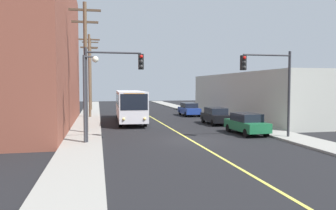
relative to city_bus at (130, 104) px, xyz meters
name	(u,v)px	position (x,y,z in m)	size (l,w,h in m)	color
ground_plane	(190,140)	(3.00, -12.30, -1.82)	(120.00, 120.00, 0.00)	black
sidewalk_left	(87,125)	(-4.25, -2.30, -1.74)	(2.50, 90.00, 0.15)	gray
sidewalk_right	(231,121)	(10.25, -2.30, -1.74)	(2.50, 90.00, 0.15)	gray
lane_stripe_center	(154,119)	(3.00, 2.70, -1.81)	(0.16, 60.00, 0.01)	#D8CC4C
building_left_brick	(12,50)	(-10.50, -2.82, 5.06)	(10.00, 23.45, 13.75)	brown
building_right_warehouse	(274,96)	(17.49, 1.85, 0.76)	(12.00, 25.20, 5.16)	#B2B2A8
city_bus	(130,104)	(0.00, 0.00, 0.00)	(2.95, 12.22, 3.20)	silver
parked_car_green	(246,123)	(7.98, -10.58, -0.98)	(1.96, 4.46, 1.62)	#196038
parked_car_black	(216,116)	(7.98, -3.85, -0.98)	(1.89, 4.43, 1.62)	black
parked_car_blue	(189,109)	(7.90, 5.39, -0.98)	(1.83, 4.40, 1.62)	navy
utility_pole_near	(86,61)	(-4.12, -7.95, 3.80)	(2.40, 0.28, 9.94)	brown
utility_pole_mid	(89,72)	(-4.13, 5.03, 3.57)	(2.40, 0.28, 9.49)	brown
utility_pole_far	(91,71)	(-4.24, 16.95, 4.21)	(2.40, 0.28, 10.73)	brown
traffic_signal_left_corner	(111,77)	(-2.42, -12.60, 2.49)	(3.75, 0.48, 6.00)	#2D2D33
traffic_signal_right_corner	(269,78)	(8.41, -13.18, 2.49)	(3.75, 0.48, 6.00)	#2D2D33
street_lamp_left	(88,86)	(-3.83, -12.70, 1.92)	(0.98, 0.40, 5.50)	#38383D
fire_hydrant	(241,120)	(9.85, -5.60, -1.23)	(0.44, 0.26, 0.84)	red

